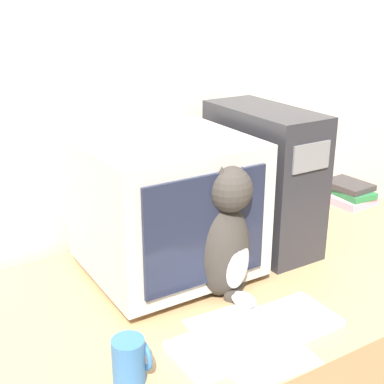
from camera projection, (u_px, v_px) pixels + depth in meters
The scene contains 9 objects.
wall_back at pixel (157, 90), 1.77m from camera, with size 7.00×0.05×2.50m.
crt_monitor at pixel (166, 206), 1.52m from camera, with size 0.44×0.43×0.41m.
computer_tower at pixel (262, 178), 1.70m from camera, with size 0.19×0.42×0.45m.
keyboard at pixel (257, 333), 1.28m from camera, with size 0.43×0.16×0.02m.
cat at pixel (224, 239), 1.41m from camera, with size 0.26×0.22×0.38m.
book_stack at pixel (348, 193), 2.11m from camera, with size 0.17×0.20×0.08m.
pen at pixel (208, 331), 1.30m from camera, with size 0.14×0.04×0.01m.
paper_sheet at pixel (249, 341), 1.27m from camera, with size 0.23×0.31×0.00m.
mug at pixel (130, 360), 1.13m from camera, with size 0.08×0.07×0.10m.
Camera 1 is at (-0.83, -0.68, 1.55)m, focal length 50.00 mm.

